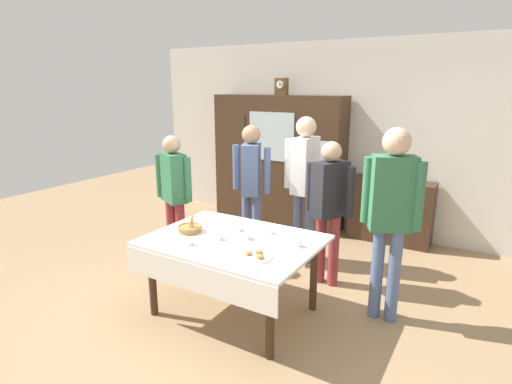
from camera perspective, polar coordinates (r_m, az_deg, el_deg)
The scene contains 23 objects.
ground_plane at distance 4.20m, azimuth -1.46°, elevation -15.11°, with size 12.00×12.00×0.00m, color #997A56.
back_wall at distance 6.09m, azimuth 12.05°, elevation 7.44°, with size 6.40×0.10×2.70m, color silver.
dining_table at distance 3.74m, azimuth -3.47°, elevation -8.10°, with size 1.52×1.14×0.74m.
wall_cabinet at distance 6.23m, azimuth 3.11°, elevation 4.41°, with size 2.03×0.46×1.95m.
mantel_clock at distance 6.12m, azimuth 3.59°, elevation 14.51°, with size 0.18×0.11×0.24m.
bookshelf_low at distance 5.84m, azimuth 18.28°, elevation -2.54°, with size 1.09×0.35×0.86m.
book_stack at distance 5.72m, azimuth 18.66°, elevation 2.07°, with size 0.17×0.21×0.10m.
tea_cup_back_edge at distance 3.84m, azimuth 1.82°, elevation -5.47°, with size 0.13×0.13×0.06m.
tea_cup_far_left at distance 3.70m, azimuth -1.29°, elevation -6.27°, with size 0.13×0.13×0.06m.
tea_cup_center at distance 3.90m, azimuth -2.57°, elevation -5.12°, with size 0.13×0.13×0.06m.
tea_cup_front_edge at distance 3.71m, azimuth -5.31°, elevation -6.28°, with size 0.13×0.13×0.06m.
tea_cup_near_right at distance 3.56m, azimuth 5.78°, elevation -7.23°, with size 0.13×0.13×0.06m.
tea_cup_mid_left at distance 3.62m, azimuth -9.31°, elevation -6.98°, with size 0.13×0.13×0.06m.
bread_basket at distance 3.94m, azimuth -9.22°, elevation -5.03°, with size 0.24×0.24×0.16m.
pastry_plate at distance 3.34m, azimuth -0.12°, elevation -8.95°, with size 0.28×0.28×0.05m.
spoon_far_left at distance 3.56m, azimuth 1.24°, elevation -7.54°, with size 0.12×0.02×0.01m.
spoon_mid_left at distance 4.01m, azimuth -5.60°, elevation -5.02°, with size 0.12×0.02×0.01m.
spoon_front_edge at distance 3.69m, azimuth -12.42°, elevation -7.05°, with size 0.12×0.02×0.01m.
person_by_cabinet at distance 4.92m, azimuth -0.66°, elevation 1.89°, with size 0.52×0.41×1.64m.
person_beside_shelf at distance 4.28m, azimuth 10.21°, elevation -1.15°, with size 0.52×0.41×1.55m.
person_behind_table_left at distance 4.87m, azimuth -11.42°, elevation 0.62°, with size 0.52×0.34×1.54m.
person_near_right_end at distance 3.69m, azimuth 18.37°, elevation -1.92°, with size 0.52×0.34×1.76m.
person_behind_table_right at distance 4.77m, azimuth 6.82°, elevation 2.35°, with size 0.52×0.37×1.75m.
Camera 1 is at (1.96, -3.07, 2.09)m, focal length 28.61 mm.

